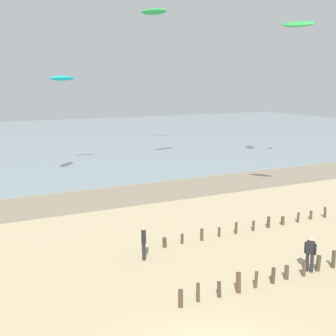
% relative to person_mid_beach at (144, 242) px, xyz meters
% --- Properties ---
extents(wet_sand_strip, '(120.00, 6.44, 0.01)m').
position_rel_person_mid_beach_xyz_m(wet_sand_strip, '(-1.48, 12.56, -0.91)').
color(wet_sand_strip, gray).
rests_on(wet_sand_strip, ground).
extents(groyne_near, '(12.20, 0.32, 0.90)m').
position_rel_person_mid_beach_xyz_m(groyne_near, '(5.39, -5.11, -0.54)').
color(groyne_near, '#493428').
rests_on(groyne_near, ground).
extents(groyne_mid, '(13.19, 0.33, 0.71)m').
position_rel_person_mid_beach_xyz_m(groyne_mid, '(6.96, 1.05, -0.61)').
color(groyne_mid, '#40382B').
rests_on(groyne_mid, ground).
extents(person_mid_beach, '(0.34, 0.54, 1.71)m').
position_rel_person_mid_beach_xyz_m(person_mid_beach, '(0.00, 0.00, 0.00)').
color(person_mid_beach, '#232328').
rests_on(person_mid_beach, ground).
extents(person_left_flank, '(0.36, 0.52, 1.71)m').
position_rel_person_mid_beach_xyz_m(person_left_flank, '(6.23, -4.92, 0.00)').
color(person_left_flank, '#232328').
rests_on(person_left_flank, ground).
extents(kite_aloft_0, '(2.51, 1.10, 0.69)m').
position_rel_person_mid_beach_xyz_m(kite_aloft_0, '(2.89, 25.36, 8.15)').
color(kite_aloft_0, '#19B2B7').
extents(kite_aloft_3, '(1.82, 2.17, 0.57)m').
position_rel_person_mid_beach_xyz_m(kite_aloft_3, '(12.57, 3.40, 11.44)').
color(kite_aloft_3, green).
extents(kite_aloft_4, '(3.00, 3.58, 1.02)m').
position_rel_person_mid_beach_xyz_m(kite_aloft_4, '(16.41, 32.60, 16.24)').
color(kite_aloft_4, green).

